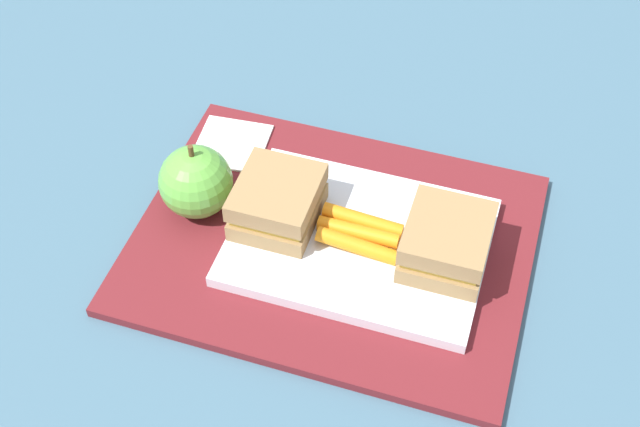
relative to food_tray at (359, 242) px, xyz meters
The scene contains 8 objects.
ground_plane 0.03m from the food_tray, ahead, with size 2.40×2.40×0.00m, color #42667A.
lunchbag_mat 0.03m from the food_tray, ahead, with size 0.36×0.28×0.01m, color maroon.
food_tray is the anchor object (origin of this frame).
sandwich_half_left 0.08m from the food_tray, behind, with size 0.07×0.08×0.04m.
sandwich_half_right 0.08m from the food_tray, ahead, with size 0.07×0.08×0.04m.
carrot_sticks_bundle 0.01m from the food_tray, 53.22° to the left, with size 0.08×0.04×0.02m.
apple 0.16m from the food_tray, ahead, with size 0.07×0.07×0.08m.
paper_napkin 0.18m from the food_tray, 28.79° to the right, with size 0.07×0.07×0.00m, color white.
Camera 1 is at (-0.14, 0.48, 0.62)m, focal length 47.80 mm.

